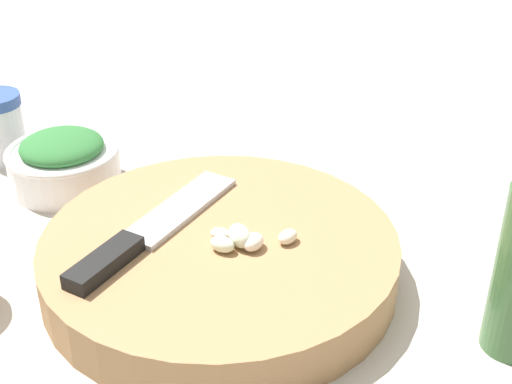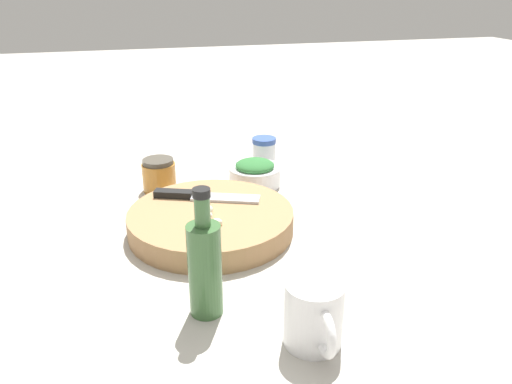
# 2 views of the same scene
# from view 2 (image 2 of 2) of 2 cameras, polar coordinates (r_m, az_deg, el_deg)

# --- Properties ---
(ground_plane) EXTENTS (5.00, 5.00, 0.00)m
(ground_plane) POSITION_cam_2_polar(r_m,az_deg,el_deg) (0.95, 0.61, -3.47)
(ground_plane) COLOR #B2ADA3
(cutting_board) EXTENTS (0.30, 0.30, 0.04)m
(cutting_board) POSITION_cam_2_polar(r_m,az_deg,el_deg) (0.91, -5.16, -3.31)
(cutting_board) COLOR #9E754C
(cutting_board) RESTS_ON ground_plane
(chef_knife) EXTENTS (0.10, 0.20, 0.01)m
(chef_knife) POSITION_cam_2_polar(r_m,az_deg,el_deg) (0.95, -6.41, -0.45)
(chef_knife) COLOR black
(chef_knife) RESTS_ON cutting_board
(garlic_cloves) EXTENTS (0.08, 0.04, 0.02)m
(garlic_cloves) POSITION_cam_2_polar(r_m,az_deg,el_deg) (0.88, -5.59, -2.39)
(garlic_cloves) COLOR beige
(garlic_cloves) RESTS_ON cutting_board
(herb_bowl) EXTENTS (0.12, 0.12, 0.06)m
(herb_bowl) POSITION_cam_2_polar(r_m,az_deg,el_deg) (1.10, -0.13, 2.21)
(herb_bowl) COLOR white
(herb_bowl) RESTS_ON ground_plane
(spice_jar) EXTENTS (0.06, 0.06, 0.08)m
(spice_jar) POSITION_cam_2_polar(r_m,az_deg,el_deg) (1.20, 0.92, 4.47)
(spice_jar) COLOR silver
(spice_jar) RESTS_ON ground_plane
(coffee_mug) EXTENTS (0.11, 0.07, 0.09)m
(coffee_mug) POSITION_cam_2_polar(r_m,az_deg,el_deg) (0.64, 6.68, -13.73)
(coffee_mug) COLOR white
(coffee_mug) RESTS_ON ground_plane
(honey_jar) EXTENTS (0.07, 0.07, 0.07)m
(honey_jar) POSITION_cam_2_polar(r_m,az_deg,el_deg) (1.09, -11.02, 1.91)
(honey_jar) COLOR #BC7A2D
(honey_jar) RESTS_ON ground_plane
(oil_bottle) EXTENTS (0.05, 0.05, 0.19)m
(oil_bottle) POSITION_cam_2_polar(r_m,az_deg,el_deg) (0.68, -5.87, -8.37)
(oil_bottle) COLOR #3D6638
(oil_bottle) RESTS_ON ground_plane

